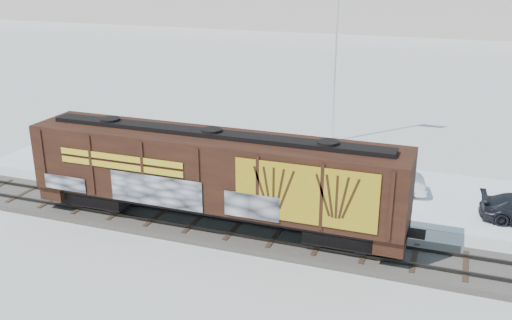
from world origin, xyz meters
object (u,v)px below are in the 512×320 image
at_px(hopper_railcar, 213,173).
at_px(flagpole, 336,81).
at_px(car_white, 379,179).
at_px(car_silver, 306,171).

relative_size(hopper_railcar, flagpole, 1.51).
bearing_deg(car_white, car_silver, 77.64).
bearing_deg(car_white, flagpole, 16.07).
height_order(hopper_railcar, car_silver, hopper_railcar).
xyz_separation_m(hopper_railcar, car_white, (6.46, 7.13, -2.03)).
relative_size(flagpole, car_silver, 2.69).
xyz_separation_m(flagpole, car_silver, (0.28, -8.29, -3.48)).
distance_m(hopper_railcar, flagpole, 15.70).
height_order(flagpole, car_silver, flagpole).
height_order(flagpole, car_white, flagpole).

